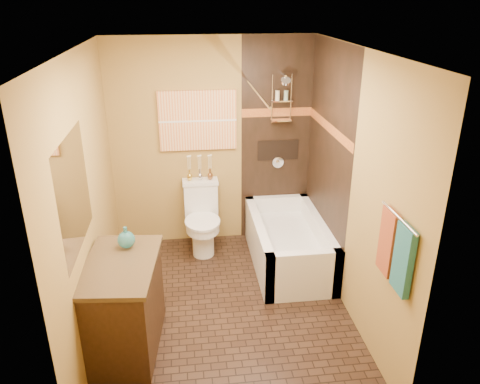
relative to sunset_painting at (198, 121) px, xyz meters
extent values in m
plane|color=black|center=(0.16, -1.48, -1.55)|extent=(3.00, 3.00, 0.00)
cube|color=#A17E3E|center=(-1.04, -1.48, -0.30)|extent=(0.02, 3.00, 2.50)
cube|color=#A17E3E|center=(1.36, -1.48, -0.30)|extent=(0.02, 3.00, 2.50)
cube|color=#A17E3E|center=(0.16, 0.02, -0.30)|extent=(2.40, 0.02, 2.50)
cube|color=#A17E3E|center=(0.16, -2.98, -0.30)|extent=(2.40, 0.02, 2.50)
plane|color=silver|center=(0.16, -1.48, 0.95)|extent=(3.00, 3.00, 0.00)
cube|color=black|center=(0.94, 0.01, -0.30)|extent=(0.85, 0.01, 2.50)
cube|color=black|center=(1.35, -0.73, -0.30)|extent=(0.01, 1.50, 2.50)
cube|color=#9A3F1C|center=(0.94, 0.00, 0.07)|extent=(0.85, 0.01, 0.10)
cube|color=#9A3F1C|center=(1.34, -0.73, 0.07)|extent=(0.01, 1.50, 0.10)
cube|color=black|center=(0.96, 0.01, -0.40)|extent=(0.50, 0.01, 0.25)
cylinder|color=silver|center=(0.96, -0.12, 0.53)|extent=(0.02, 0.26, 0.02)
cylinder|color=silver|center=(0.96, -0.28, 0.48)|extent=(0.11, 0.11, 0.09)
cylinder|color=silver|center=(0.96, -0.01, -0.55)|extent=(0.14, 0.02, 0.14)
cylinder|color=silver|center=(0.56, -0.73, 0.47)|extent=(0.03, 1.55, 0.03)
cylinder|color=silver|center=(1.31, -2.53, -0.10)|extent=(0.02, 0.55, 0.02)
cube|color=#1D5860|center=(1.32, -2.66, -0.37)|extent=(0.05, 0.22, 0.52)
cube|color=maroon|center=(1.32, -2.40, -0.37)|extent=(0.05, 0.22, 0.52)
cube|color=orange|center=(0.00, 0.00, 0.00)|extent=(0.90, 0.04, 0.70)
cube|color=white|center=(-1.02, -1.91, -0.05)|extent=(0.01, 1.00, 0.90)
cube|color=white|center=(0.96, -1.43, -1.27)|extent=(0.80, 0.10, 0.55)
cube|color=white|center=(0.96, -0.03, -1.27)|extent=(0.80, 0.10, 0.55)
cube|color=white|center=(0.61, -0.73, -1.27)|extent=(0.10, 1.50, 0.55)
cube|color=white|center=(1.31, -0.73, -1.27)|extent=(0.10, 1.50, 0.55)
cube|color=white|center=(0.96, -0.73, -1.38)|extent=(0.64, 1.34, 0.35)
cube|color=white|center=(0.00, -0.09, -0.95)|extent=(0.41, 0.19, 0.40)
cube|color=white|center=(0.00, -0.09, -0.73)|extent=(0.43, 0.21, 0.04)
cylinder|color=white|center=(0.00, -0.40, -1.35)|extent=(0.26, 0.26, 0.40)
cylinder|color=white|center=(0.00, -0.40, -1.17)|extent=(0.39, 0.39, 0.11)
cylinder|color=white|center=(0.00, -0.40, -1.11)|extent=(0.41, 0.41, 0.03)
cube|color=black|center=(-0.76, -1.91, -1.14)|extent=(0.65, 0.97, 0.82)
cube|color=black|center=(-0.75, -1.91, -0.71)|extent=(0.69, 1.02, 0.04)
camera|label=1|loc=(-0.17, -5.33, 1.36)|focal=35.00mm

